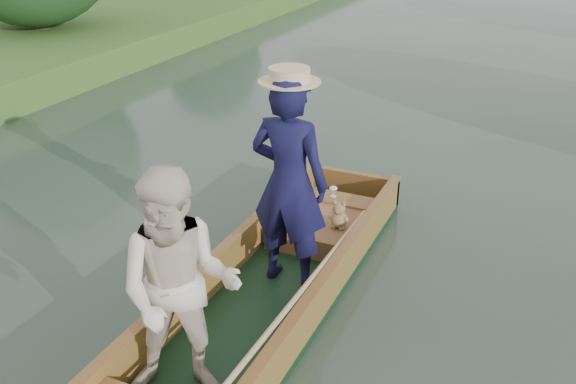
% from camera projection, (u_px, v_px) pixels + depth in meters
% --- Properties ---
extents(ground, '(120.00, 120.00, 0.00)m').
position_uv_depth(ground, '(260.00, 316.00, 5.62)').
color(ground, '#283D30').
rests_on(ground, ground).
extents(punt, '(1.12, 5.14, 2.07)m').
position_uv_depth(punt, '(249.00, 258.00, 5.17)').
color(punt, black).
rests_on(punt, ground).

